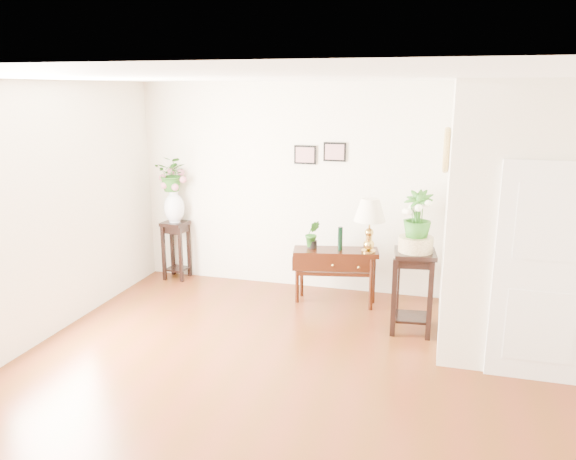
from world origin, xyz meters
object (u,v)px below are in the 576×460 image
at_px(console_table, 335,276).
at_px(plant_stand_a, 176,250).
at_px(table_lamp, 369,225).
at_px(plant_stand_b, 413,292).

relative_size(console_table, plant_stand_a, 1.27).
height_order(console_table, plant_stand_a, plant_stand_a).
relative_size(table_lamp, plant_stand_b, 0.73).
distance_m(plant_stand_a, plant_stand_b, 3.57).
distance_m(table_lamp, plant_stand_a, 2.93).
bearing_deg(console_table, table_lamp, -11.12).
bearing_deg(plant_stand_a, table_lamp, -7.05).
distance_m(console_table, table_lamp, 0.82).
xyz_separation_m(console_table, table_lamp, (0.41, 0.00, 0.71)).
bearing_deg(plant_stand_b, plant_stand_a, 164.12).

